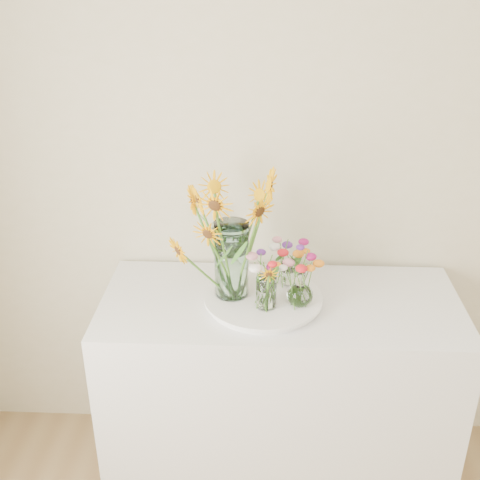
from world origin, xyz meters
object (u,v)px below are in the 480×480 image
Objects in this scene: mason_jar at (231,260)px; small_vase_a at (266,292)px; small_vase_b at (300,288)px; counter at (278,392)px; tray at (263,300)px; small_vase_c at (288,273)px.

mason_jar is 2.33× the size of small_vase_a.
small_vase_b reaches higher than small_vase_a.
counter is 4.63× the size of mason_jar.
small_vase_c is (0.10, 0.10, 0.06)m from tray.
tray is at bearing 161.01° from small_vase_b.
small_vase_c is (0.22, 0.09, -0.10)m from mason_jar.
small_vase_a reaches higher than counter.
small_vase_c reaches higher than counter.
small_vase_c is (-0.04, 0.15, -0.02)m from small_vase_b.
small_vase_c is at bearing 63.53° from small_vase_a.
small_vase_a is (-0.06, -0.09, 0.54)m from counter.
small_vase_b is (0.14, -0.05, 0.08)m from tray.
small_vase_b is at bearing -42.69° from counter.
small_vase_b is (0.07, -0.06, 0.55)m from counter.
tray is (-0.07, -0.02, 0.46)m from counter.
tray is at bearing -133.64° from small_vase_c.
small_vase_c reaches higher than tray.
small_vase_a is 0.91× the size of small_vase_b.
small_vase_c is (0.09, 0.17, -0.02)m from small_vase_a.
mason_jar is 2.11× the size of small_vase_b.
small_vase_a is at bearing -123.77° from counter.
tray is at bearing -167.48° from counter.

